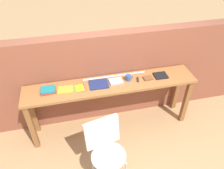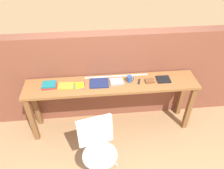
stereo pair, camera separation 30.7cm
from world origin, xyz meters
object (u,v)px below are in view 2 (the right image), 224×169
Objects in this scene: book_open_centre at (99,83)px; book_stack_leftmost at (49,85)px; chair_white_moulded at (98,147)px; multitool_folded at (139,82)px; mug at (129,79)px; pamphlet_pile_colourful at (80,85)px; leather_journal_brown at (150,81)px; book_repair_rightmost at (163,79)px; magazine_cycling at (66,86)px.

book_stack_leftmost is at bearing -179.37° from book_open_centre.
multitool_folded is (0.65, 0.80, 0.36)m from chair_white_moulded.
mug reaches higher than chair_white_moulded.
pamphlet_pile_colourful is 0.85m from multitool_folded.
book_open_centre is at bearing 3.81° from pamphlet_pile_colourful.
mug is (1.14, 0.01, 0.02)m from book_stack_leftmost.
book_open_centre is at bearing 175.25° from leather_journal_brown.
pamphlet_pile_colourful is 0.94× the size of book_repair_rightmost.
leather_journal_brown is 0.68× the size of book_repair_rightmost.
magazine_cycling is at bearing -176.92° from book_open_centre.
pamphlet_pile_colourful is 0.71m from mug.
book_open_centre reaches higher than pamphlet_pile_colourful.
multitool_folded is (0.58, -0.02, -0.00)m from book_open_centre.
magazine_cycling is 1.20× the size of pamphlet_pile_colourful.
multitool_folded is at bearing 175.20° from leather_journal_brown.
pamphlet_pile_colourful is at bearing 176.76° from leather_journal_brown.
book_stack_leftmost is 1.62× the size of leather_journal_brown.
magazine_cycling is at bearing 179.30° from pamphlet_pile_colourful.
chair_white_moulded is 0.97m from magazine_cycling.
pamphlet_pile_colourful is at bearing -179.96° from multitool_folded.
chair_white_moulded is 8.10× the size of multitool_folded.
book_stack_leftmost reaches higher than multitool_folded.
leather_journal_brown reaches higher than book_open_centre.
leather_journal_brown is (0.29, -0.03, -0.03)m from mug.
chair_white_moulded is 3.31× the size of book_open_centre.
multitool_folded is at bearing 3.84° from magazine_cycling.
pamphlet_pile_colourful is at bearing -177.56° from mug.
chair_white_moulded and pamphlet_pile_colourful have the same top height.
book_open_centre reaches higher than chair_white_moulded.
leather_journal_brown is at bearing -6.76° from mug.
book_stack_leftmost is 0.96× the size of magazine_cycling.
chair_white_moulded is at bearing -93.66° from book_open_centre.
chair_white_moulded is at bearing -75.73° from pamphlet_pile_colourful.
mug is at bearing 2.77° from book_open_centre.
mug is 0.15m from multitool_folded.
book_stack_leftmost is 1.91× the size of multitool_folded.
book_stack_leftmost is 0.23m from magazine_cycling.
leather_journal_brown is at bearing -0.24° from pamphlet_pile_colourful.
magazine_cycling is at bearing 179.90° from multitool_folded.
book_open_centre is at bearing 5.85° from magazine_cycling.
book_open_centre is (0.47, 0.02, 0.00)m from magazine_cycling.
multitool_folded is (0.14, -0.03, -0.04)m from mug.
magazine_cycling is 0.81× the size of book_open_centre.
chair_white_moulded is 1.18m from leather_journal_brown.
magazine_cycling is at bearing -5.54° from book_stack_leftmost.
book_repair_rightmost is (0.36, 0.01, 0.00)m from multitool_folded.
mug is 0.85× the size of leather_journal_brown.
chair_white_moulded is at bearing -121.57° from mug.
mug is (0.71, 0.03, 0.04)m from pamphlet_pile_colourful.
leather_journal_brown reaches higher than pamphlet_pile_colourful.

